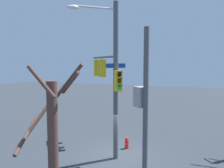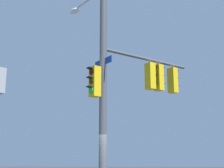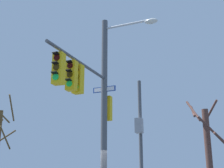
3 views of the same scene
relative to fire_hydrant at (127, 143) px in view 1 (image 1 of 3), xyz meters
The scene contains 5 objects.
ground_plane 1.24m from the fire_hydrant, behind, with size 80.00×80.00×0.00m, color #2D343B.
main_signal_pole_assembly 4.59m from the fire_hydrant, 138.99° to the left, with size 5.24×3.43×8.55m.
secondary_pole_assembly 6.22m from the fire_hydrant, 156.57° to the right, with size 0.65×0.66×6.65m.
fire_hydrant is the anchor object (origin of this frame).
bare_tree_across_street 7.81m from the fire_hydrant, behind, with size 2.08×2.03×5.34m.
Camera 1 is at (-12.28, -4.13, 5.36)m, focal length 37.28 mm.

